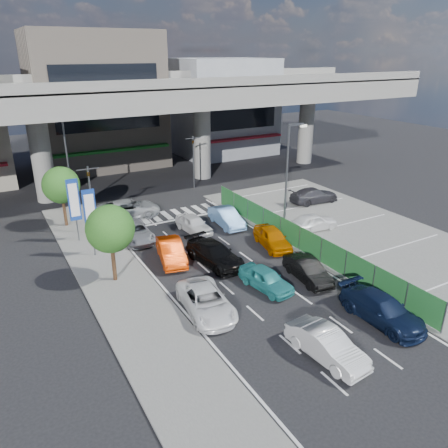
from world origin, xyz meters
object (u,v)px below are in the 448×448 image
sedan_black_mid (215,254)px  traffic_cone (300,234)px  minivan_navy_back (382,309)px  wagon_silver_front_left (136,232)px  kei_truck_front_right (226,217)px  hatch_black_mid_right (308,270)px  sedan_white_front_mid (194,224)px  parked_sedan_white (313,222)px  traffic_light_left (89,183)px  street_lamp_left (69,156)px  signboard_near (90,214)px  street_lamp_right (289,167)px  parked_sedan_dgrey (314,195)px  tree_far (61,185)px  traffic_light_right (193,149)px  signboard_far (74,202)px  tree_near (110,229)px  crossing_wagon_silver (129,209)px  taxi_orange_left (171,251)px  hatch_white_back_mid (327,345)px  taxi_teal_mid (266,279)px  sedan_white_mid_left (206,301)px  taxi_orange_right (272,238)px

sedan_black_mid → traffic_cone: bearing=-4.5°
minivan_navy_back → wagon_silver_front_left: (-7.51, 16.08, -0.08)m
sedan_black_mid → kei_truck_front_right: same height
hatch_black_mid_right → sedan_white_front_mid: bearing=111.7°
parked_sedan_white → minivan_navy_back: bearing=160.4°
traffic_light_left → traffic_cone: bearing=-33.3°
street_lamp_left → wagon_silver_front_left: (2.43, -8.67, -4.16)m
signboard_near → kei_truck_front_right: bearing=3.0°
street_lamp_right → parked_sedan_dgrey: bearing=30.7°
street_lamp_right → kei_truck_front_right: bearing=147.1°
traffic_light_left → tree_far: 3.02m
wagon_silver_front_left → hatch_black_mid_right: bearing=-54.3°
traffic_light_right → signboard_far: (-13.10, -8.01, -0.87)m
signboard_near → tree_near: size_ratio=0.98×
street_lamp_left → tree_far: bearing=-112.8°
signboard_near → parked_sedan_white: size_ratio=1.21×
street_lamp_left → crossing_wagon_silver: street_lamp_left is taller
taxi_orange_left → minivan_navy_back: bearing=-47.7°
hatch_white_back_mid → crossing_wagon_silver: 21.81m
hatch_white_back_mid → parked_sedan_dgrey: parked_sedan_dgrey is taller
crossing_wagon_silver → parked_sedan_white: crossing_wagon_silver is taller
taxi_teal_mid → wagon_silver_front_left: 11.29m
crossing_wagon_silver → sedan_white_mid_left: bearing=-172.8°
sedan_black_mid → tree_far: bearing=114.1°
traffic_cone → hatch_black_mid_right: bearing=-124.8°
street_lamp_right → signboard_far: bearing=161.3°
traffic_light_left → hatch_black_mid_right: size_ratio=1.35×
parked_sedan_dgrey → tree_far: bearing=79.9°
signboard_far → traffic_cone: 16.30m
signboard_far → hatch_white_back_mid: 19.89m
signboard_near → signboard_far: size_ratio=1.00×
signboard_near → kei_truck_front_right: signboard_near is taller
signboard_near → wagon_silver_front_left: (3.30, 1.34, -2.45)m
hatch_white_back_mid → taxi_orange_left: bearing=94.5°
minivan_navy_back → parked_sedan_dgrey: parked_sedan_dgrey is taller
taxi_teal_mid → traffic_light_right: bearing=67.1°
signboard_near → taxi_orange_left: signboard_near is taller
hatch_white_back_mid → hatch_black_mid_right: hatch_white_back_mid is taller
taxi_orange_left → parked_sedan_dgrey: bearing=28.5°
street_lamp_left → tree_near: street_lamp_left is taller
minivan_navy_back → parked_sedan_white: size_ratio=1.22×
sedan_white_mid_left → hatch_white_back_mid: bearing=-55.5°
traffic_light_left → kei_truck_front_right: traffic_light_left is taller
hatch_black_mid_right → signboard_near: bearing=144.3°
sedan_white_mid_left → hatch_black_mid_right: (6.91, 0.11, -0.02)m
street_lamp_left → traffic_light_right: bearing=4.8°
taxi_orange_right → hatch_black_mid_right: bearing=-89.5°
crossing_wagon_silver → parked_sedan_dgrey: crossing_wagon_silver is taller
street_lamp_left → signboard_far: 7.32m
taxi_orange_left → traffic_cone: (9.65, -1.34, -0.29)m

